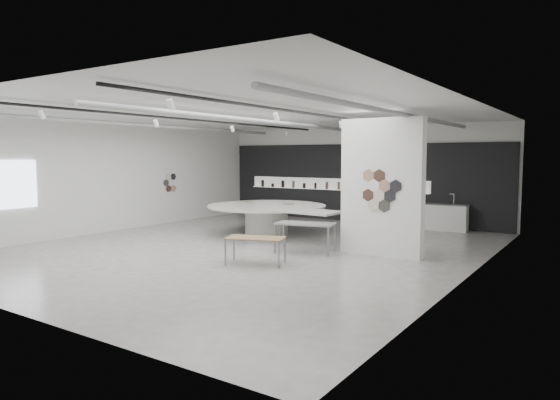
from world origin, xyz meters
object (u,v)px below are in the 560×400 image
Objects in this scene: display_island at (268,215)px; sample_table_wood at (255,239)px; partition_column at (382,188)px; sample_table_stone at (305,226)px; kitchen_counter at (444,217)px.

display_island reaches higher than sample_table_wood.
display_island is (-4.47, 1.19, -1.15)m from partition_column.
partition_column reaches higher than sample_table_stone.
sample_table_wood is (2.35, -3.87, -0.05)m from display_island.
sample_table_stone is at bearing -157.59° from partition_column.
partition_column is 2.28m from sample_table_stone.
display_island is 4.53m from sample_table_wood.
display_island is at bearing -140.54° from kitchen_counter.
sample_table_stone is at bearing -32.50° from display_island.
partition_column is 0.70× the size of display_island.
kitchen_counter is at bearing 47.84° from display_island.
kitchen_counter is (2.21, 8.19, -0.14)m from sample_table_wood.
sample_table_wood is at bearing -128.28° from partition_column.
kitchen_counter is (0.09, 5.51, -1.33)m from partition_column.
partition_column is 5.67m from kitchen_counter.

